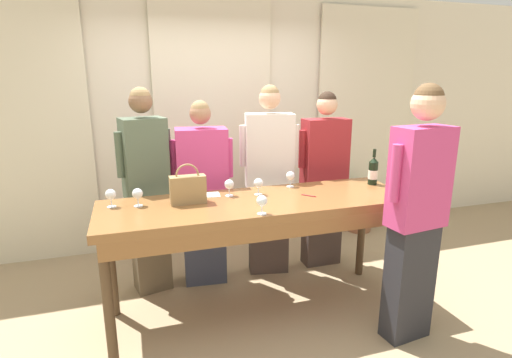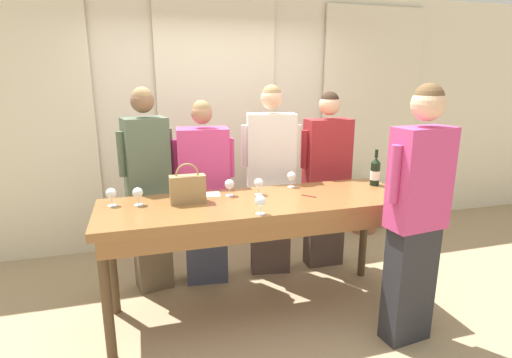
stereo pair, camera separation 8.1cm
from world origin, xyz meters
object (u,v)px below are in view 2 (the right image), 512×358
handbag (188,188)px  wine_glass_front_left (292,177)px  wine_glass_center_mid (229,185)px  wine_glass_center_right (260,201)px  wine_bottle (375,172)px  guest_olive_jacket (149,190)px  wine_glass_front_right (111,194)px  wine_glass_center_left (138,193)px  guest_pink_top (204,195)px  guest_striped_shirt (326,179)px  host_pouring (416,213)px  guest_cream_sweater (271,180)px  wine_glass_front_mid (259,184)px  tasting_bar (259,213)px  potted_plant (364,206)px

handbag → wine_glass_front_left: size_ratio=2.26×
wine_glass_center_mid → wine_glass_center_right: 0.50m
wine_bottle → handbag: (-1.63, -0.05, -0.00)m
guest_olive_jacket → wine_glass_front_right: bearing=-119.8°
wine_glass_center_left → guest_olive_jacket: (0.08, 0.51, -0.12)m
guest_pink_top → guest_striped_shirt: (1.21, 0.00, 0.06)m
wine_glass_center_left → guest_striped_shirt: bearing=16.0°
wine_glass_front_right → wine_glass_center_mid: size_ratio=1.00×
host_pouring → guest_cream_sweater: bearing=116.0°
wine_glass_front_mid → wine_glass_center_left: size_ratio=1.00×
guest_olive_jacket → handbag: bearing=-63.1°
tasting_bar → guest_pink_top: bearing=116.1°
guest_cream_sweater → host_pouring: size_ratio=0.98×
handbag → guest_striped_shirt: (1.42, 0.55, -0.17)m
wine_glass_center_right → guest_olive_jacket: (-0.73, 0.95, -0.12)m
handbag → wine_glass_front_right: handbag is taller
potted_plant → tasting_bar: bearing=-142.8°
guest_cream_sweater → guest_pink_top: bearing=180.0°
wine_glass_front_mid → wine_glass_center_mid: (-0.23, 0.04, 0.00)m
handbag → potted_plant: handbag is taller
guest_pink_top → potted_plant: size_ratio=2.60×
wine_glass_front_left → guest_olive_jacket: (-1.19, 0.36, -0.12)m
wine_bottle → wine_glass_front_left: (-0.72, 0.15, -0.03)m
guest_olive_jacket → guest_pink_top: (0.49, 0.00, -0.08)m
tasting_bar → wine_bottle: 1.14m
guest_cream_sweater → wine_glass_front_left: bearing=-79.1°
wine_glass_front_right → guest_striped_shirt: (1.97, 0.47, -0.15)m
guest_cream_sweater → guest_olive_jacket: bearing=-180.0°
wine_glass_front_mid → guest_striped_shirt: (0.85, 0.50, -0.15)m
wine_glass_front_left → wine_glass_front_mid: (-0.34, -0.15, 0.00)m
guest_pink_top → potted_plant: (2.08, 0.67, -0.51)m
guest_striped_shirt → handbag: bearing=-158.7°
guest_olive_jacket → guest_pink_top: bearing=0.0°
wine_glass_front_mid → wine_glass_front_right: size_ratio=1.00×
wine_glass_center_right → guest_striped_shirt: 1.37m
wine_glass_front_left → wine_glass_front_right: bearing=-175.5°
guest_pink_top → guest_olive_jacket: bearing=-180.0°
wine_bottle → guest_olive_jacket: (-1.91, 0.50, -0.15)m
host_pouring → guest_olive_jacket: bearing=143.6°
wine_glass_front_mid → guest_cream_sweater: guest_cream_sweater is taller
potted_plant → guest_cream_sweater: bearing=-155.0°
potted_plant → wine_glass_front_left: bearing=-143.2°
wine_glass_front_left → wine_glass_front_right: same height
wine_glass_center_left → wine_glass_center_right: 0.93m
handbag → potted_plant: 2.70m
guest_cream_sweater → handbag: bearing=-146.7°
guest_pink_top → tasting_bar: bearing=-63.9°
wine_bottle → host_pouring: 0.81m
wine_glass_front_left → guest_olive_jacket: size_ratio=0.08×
guest_striped_shirt → wine_glass_front_mid: bearing=-149.3°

